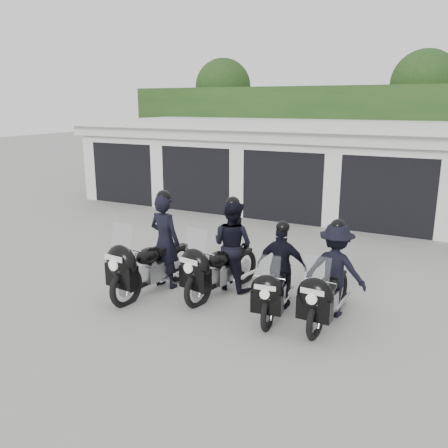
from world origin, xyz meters
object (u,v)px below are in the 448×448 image
at_px(police_bike_c, 279,273).
at_px(police_bike_d, 332,276).
at_px(police_bike_a, 154,252).
at_px(police_bike_b, 227,252).

xyz_separation_m(police_bike_c, police_bike_d, (0.91, 0.14, 0.05)).
xyz_separation_m(police_bike_a, police_bike_c, (2.50, 0.28, -0.10)).
bearing_deg(police_bike_d, police_bike_c, -169.15).
distance_m(police_bike_b, police_bike_c, 1.29).
height_order(police_bike_a, police_bike_c, police_bike_a).
distance_m(police_bike_a, police_bike_b, 1.41).
bearing_deg(police_bike_c, police_bike_a, 179.18).
bearing_deg(police_bike_a, police_bike_d, 13.88).
height_order(police_bike_c, police_bike_d, police_bike_d).
bearing_deg(police_bike_c, police_bike_b, 156.50).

